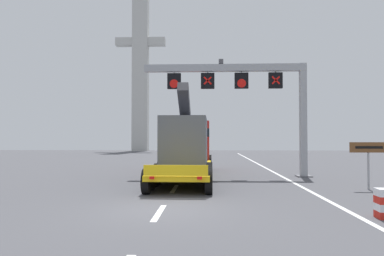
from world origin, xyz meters
The scene contains 7 objects.
ground centered at (0.00, 0.00, 0.00)m, with size 112.00×112.00×0.00m, color #4C4C51.
lane_markings centered at (-0.03, 21.47, 0.01)m, with size 0.20×57.55×0.01m.
edge_line_right centered at (6.20, 12.00, 0.01)m, with size 0.20×63.00×0.01m, color silver.
overhead_lane_gantry centered at (4.08, 10.59, 5.66)m, with size 10.47×0.90×7.40m.
heavy_haul_truck_yellow centered at (0.33, 10.73, 1.99)m, with size 3.13×14.09×5.30m.
tourist_info_sign_brown centered at (9.09, 5.02, 1.73)m, with size 1.76×0.15×2.23m.
bridge_pylon_distant centered at (-10.62, 52.42, 16.37)m, with size 9.00×2.00×31.97m.
Camera 1 is at (1.55, -12.19, 2.46)m, focal length 33.70 mm.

